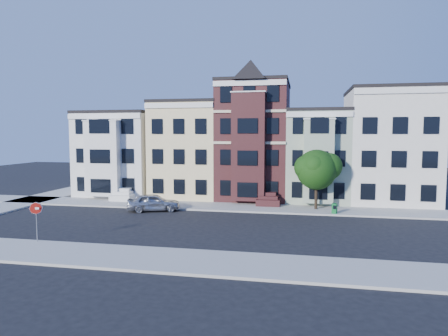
% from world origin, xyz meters
% --- Properties ---
extents(ground, '(120.00, 120.00, 0.00)m').
position_xyz_m(ground, '(0.00, 0.00, 0.00)').
color(ground, black).
extents(far_sidewalk, '(60.00, 4.00, 0.15)m').
position_xyz_m(far_sidewalk, '(0.00, 8.00, 0.07)').
color(far_sidewalk, '#9E9B93').
rests_on(far_sidewalk, ground).
extents(near_sidewalk, '(60.00, 4.00, 0.15)m').
position_xyz_m(near_sidewalk, '(0.00, -8.00, 0.07)').
color(near_sidewalk, '#9E9B93').
rests_on(near_sidewalk, ground).
extents(house_white, '(8.00, 9.00, 9.00)m').
position_xyz_m(house_white, '(-15.00, 14.50, 4.50)').
color(house_white, silver).
rests_on(house_white, ground).
extents(house_yellow, '(7.00, 9.00, 10.00)m').
position_xyz_m(house_yellow, '(-7.00, 14.50, 5.00)').
color(house_yellow, beige).
rests_on(house_yellow, ground).
extents(house_brown, '(7.00, 9.00, 12.00)m').
position_xyz_m(house_brown, '(0.00, 14.50, 6.00)').
color(house_brown, '#381617').
rests_on(house_brown, ground).
extents(house_green, '(6.00, 9.00, 9.00)m').
position_xyz_m(house_green, '(6.50, 14.50, 4.50)').
color(house_green, '#94A289').
rests_on(house_green, ground).
extents(house_cream, '(8.00, 9.00, 11.00)m').
position_xyz_m(house_cream, '(13.50, 14.50, 5.50)').
color(house_cream, silver).
rests_on(house_cream, ground).
extents(street_tree, '(5.89, 5.89, 6.57)m').
position_xyz_m(street_tree, '(6.30, 8.25, 3.43)').
color(street_tree, '#1C4512').
rests_on(street_tree, far_sidewalk).
extents(parked_car, '(4.96, 3.32, 1.57)m').
position_xyz_m(parked_car, '(-7.86, 5.20, 0.78)').
color(parked_car, '#ADAFB6').
rests_on(parked_car, ground).
extents(newspaper_box, '(0.48, 0.46, 0.86)m').
position_xyz_m(newspaper_box, '(7.78, 6.44, 0.58)').
color(newspaper_box, '#0C5824').
rests_on(newspaper_box, far_sidewalk).
extents(fire_hydrant, '(0.25, 0.25, 0.65)m').
position_xyz_m(fire_hydrant, '(-10.12, 6.77, 0.48)').
color(fire_hydrant, beige).
rests_on(fire_hydrant, far_sidewalk).
extents(stop_sign, '(0.78, 0.24, 2.80)m').
position_xyz_m(stop_sign, '(-11.05, -6.32, 1.55)').
color(stop_sign, red).
rests_on(stop_sign, near_sidewalk).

